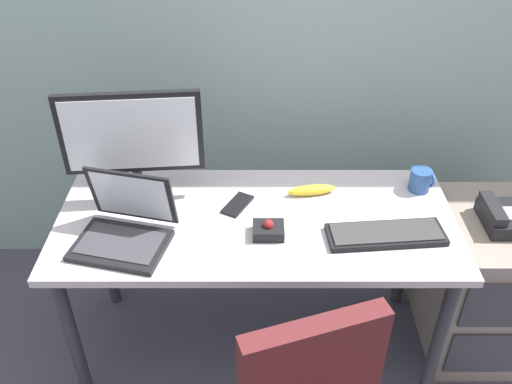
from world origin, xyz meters
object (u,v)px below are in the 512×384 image
trackball_mouse (268,230)px  cell_phone (238,204)px  keyboard (386,234)px  laptop (125,227)px  coffee_mug (421,180)px  file_cabinet (482,281)px  desk_phone (504,217)px  monitor_main (132,140)px  banana (311,190)px

trackball_mouse → cell_phone: bearing=123.6°
keyboard → laptop: (-0.90, -0.01, 0.04)m
keyboard → laptop: laptop is taller
cell_phone → coffee_mug: bearing=36.4°
file_cabinet → laptop: size_ratio=1.77×
laptop → desk_phone: bearing=6.5°
cell_phone → file_cabinet: bearing=27.1°
monitor_main → keyboard: (0.90, -0.24, -0.24)m
laptop → banana: 0.72m
file_cabinet → coffee_mug: bearing=158.0°
file_cabinet → banana: size_ratio=3.39×
monitor_main → coffee_mug: bearing=2.4°
desk_phone → cell_phone: 1.00m
monitor_main → laptop: monitor_main is taller
coffee_mug → trackball_mouse: bearing=-155.4°
keyboard → coffee_mug: size_ratio=4.61×
laptop → monitor_main: bearing=88.6°
coffee_mug → monitor_main: bearing=-177.6°
trackball_mouse → coffee_mug: (0.60, 0.27, 0.02)m
monitor_main → keyboard: 0.96m
monitor_main → laptop: 0.32m
keyboard → banana: banana is taller
monitor_main → cell_phone: size_ratio=3.58×
monitor_main → trackball_mouse: (0.49, -0.23, -0.23)m
monitor_main → coffee_mug: (1.08, 0.05, -0.21)m
desk_phone → monitor_main: bearing=176.2°
desk_phone → keyboard: desk_phone is taller
coffee_mug → cell_phone: size_ratio=0.64×
laptop → file_cabinet: bearing=7.1°
file_cabinet → coffee_mug: size_ratio=7.06×
file_cabinet → trackball_mouse: trackball_mouse is taller
desk_phone → keyboard: 0.50m
file_cabinet → monitor_main: bearing=176.9°
monitor_main → coffee_mug: size_ratio=5.58×
laptop → coffee_mug: size_ratio=3.99×
coffee_mug → keyboard: bearing=-123.1°
cell_phone → desk_phone: bearing=26.2°
file_cabinet → banana: (-0.73, 0.09, 0.40)m
keyboard → desk_phone: bearing=17.2°
laptop → trackball_mouse: size_ratio=3.30×
desk_phone → cell_phone: bearing=178.0°
keyboard → coffee_mug: bearing=56.9°
coffee_mug → laptop: bearing=-164.9°
monitor_main → desk_phone: bearing=-3.8°
keyboard → cell_phone: (-0.52, 0.18, -0.01)m
laptop → coffee_mug: laptop is taller
coffee_mug → cell_phone: (-0.71, -0.10, -0.04)m
monitor_main → banana: 0.70m
cell_phone → monitor_main: bearing=-160.7°
desk_phone → trackball_mouse: size_ratio=1.82×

